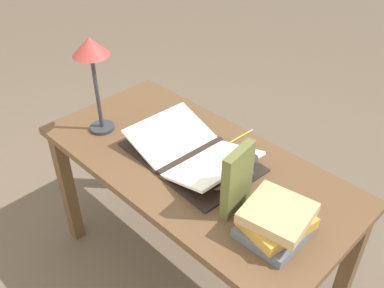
# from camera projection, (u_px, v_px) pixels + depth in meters

# --- Properties ---
(ground_plane) EXTENTS (12.00, 12.00, 0.00)m
(ground_plane) POSITION_uv_depth(u_px,v_px,m) (194.00, 271.00, 2.24)
(ground_plane) COLOR brown
(reading_desk) EXTENTS (1.39, 0.68, 0.74)m
(reading_desk) POSITION_uv_depth(u_px,v_px,m) (194.00, 180.00, 1.87)
(reading_desk) COLOR brown
(reading_desk) RESTS_ON ground_plane
(open_book) EXTENTS (0.59, 0.40, 0.09)m
(open_book) POSITION_uv_depth(u_px,v_px,m) (191.00, 152.00, 1.81)
(open_book) COLOR black
(open_book) RESTS_ON reading_desk
(book_stack_tall) EXTENTS (0.24, 0.25, 0.12)m
(book_stack_tall) POSITION_uv_depth(u_px,v_px,m) (276.00, 221.00, 1.45)
(book_stack_tall) COLOR slate
(book_stack_tall) RESTS_ON reading_desk
(book_standing_upright) EXTENTS (0.06, 0.17, 0.27)m
(book_standing_upright) POSITION_uv_depth(u_px,v_px,m) (237.00, 180.00, 1.51)
(book_standing_upright) COLOR brown
(book_standing_upright) RESTS_ON reading_desk
(reading_lamp) EXTENTS (0.16, 0.16, 0.45)m
(reading_lamp) POSITION_uv_depth(u_px,v_px,m) (92.00, 57.00, 1.78)
(reading_lamp) COLOR #2D2D33
(reading_lamp) RESTS_ON reading_desk
(coffee_mug) EXTENTS (0.10, 0.08, 0.09)m
(coffee_mug) POSITION_uv_depth(u_px,v_px,m) (247.00, 167.00, 1.70)
(coffee_mug) COLOR #28282D
(coffee_mug) RESTS_ON reading_desk
(pencil) EXTENTS (0.02, 0.17, 0.01)m
(pencil) POSITION_uv_depth(u_px,v_px,m) (240.00, 137.00, 1.94)
(pencil) COLOR gold
(pencil) RESTS_ON reading_desk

